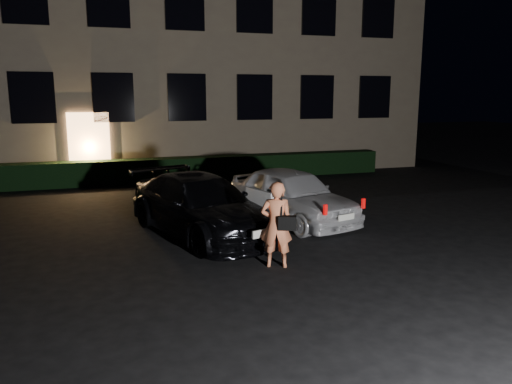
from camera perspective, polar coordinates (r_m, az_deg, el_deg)
name	(u,v)px	position (r m, az deg, el deg)	size (l,w,h in m)	color
ground	(303,279)	(8.76, 5.43, -9.82)	(80.00, 80.00, 0.00)	black
building	(169,26)	(22.91, -9.96, 18.18)	(20.00, 8.11, 12.00)	#716051
hedge	(191,169)	(18.50, -7.44, 2.65)	(15.00, 0.70, 0.85)	black
sedan	(201,206)	(11.24, -6.29, -1.56)	(3.16, 4.95, 1.33)	black
hatch	(292,195)	(12.37, 4.11, -0.34)	(2.60, 4.22, 1.34)	silver
man	(277,224)	(9.08, 2.38, -3.71)	(0.68, 0.58, 1.59)	#DA774E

